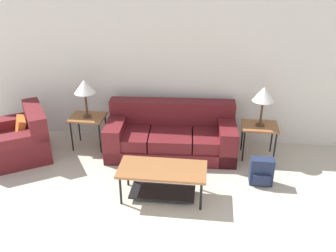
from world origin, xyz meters
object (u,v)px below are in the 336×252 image
(side_table_right, at_px, (260,129))
(table_lamp_left, at_px, (85,87))
(couch, at_px, (171,136))
(armchair, at_px, (18,141))
(coffee_table, at_px, (162,176))
(table_lamp_right, at_px, (264,95))
(side_table_left, at_px, (88,120))
(backpack, at_px, (262,172))

(side_table_right, height_order, table_lamp_left, table_lamp_left)
(couch, height_order, side_table_right, couch)
(armchair, bearing_deg, coffee_table, -18.28)
(armchair, xyz_separation_m, table_lamp_right, (3.88, 0.46, 0.80))
(couch, relative_size, side_table_left, 3.78)
(couch, xyz_separation_m, table_lamp_left, (-1.41, 0.02, 0.79))
(side_table_left, distance_m, table_lamp_right, 2.89)
(side_table_right, bearing_deg, armchair, -173.21)
(coffee_table, xyz_separation_m, side_table_left, (-1.43, 1.28, 0.16))
(side_table_right, xyz_separation_m, table_lamp_left, (-2.83, 0.00, 0.58))
(couch, distance_m, backpack, 1.60)
(couch, relative_size, coffee_table, 1.81)
(side_table_left, relative_size, side_table_right, 1.00)
(coffee_table, xyz_separation_m, table_lamp_right, (1.40, 1.28, 0.75))
(armchair, bearing_deg, couch, 10.17)
(couch, relative_size, side_table_right, 3.78)
(coffee_table, bearing_deg, table_lamp_right, 42.56)
(couch, height_order, side_table_left, couch)
(armchair, distance_m, table_lamp_right, 3.99)
(couch, xyz_separation_m, coffee_table, (0.02, -1.26, 0.05))
(coffee_table, xyz_separation_m, side_table_right, (1.40, 1.28, 0.16))
(coffee_table, xyz_separation_m, table_lamp_left, (-1.43, 1.28, 0.75))
(side_table_right, bearing_deg, couch, -179.19)
(table_lamp_left, distance_m, backpack, 3.05)
(couch, relative_size, backpack, 5.18)
(side_table_left, distance_m, backpack, 2.94)
(side_table_right, relative_size, backpack, 1.37)
(side_table_left, height_order, table_lamp_left, table_lamp_left)
(coffee_table, relative_size, side_table_left, 2.09)
(table_lamp_right, bearing_deg, couch, -179.19)
(side_table_right, xyz_separation_m, backpack, (-0.02, -0.79, -0.31))
(table_lamp_left, bearing_deg, backpack, -15.78)
(armchair, distance_m, coffee_table, 2.61)
(couch, distance_m, side_table_left, 1.43)
(couch, distance_m, table_lamp_left, 1.62)
(coffee_table, height_order, side_table_right, side_table_right)
(couch, bearing_deg, armchair, -169.83)
(table_lamp_right, bearing_deg, armchair, -173.21)
(couch, bearing_deg, coffee_table, -89.03)
(side_table_left, xyz_separation_m, backpack, (2.81, -0.79, -0.31))
(side_table_right, distance_m, backpack, 0.85)
(coffee_table, xyz_separation_m, backpack, (1.38, 0.49, -0.14))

